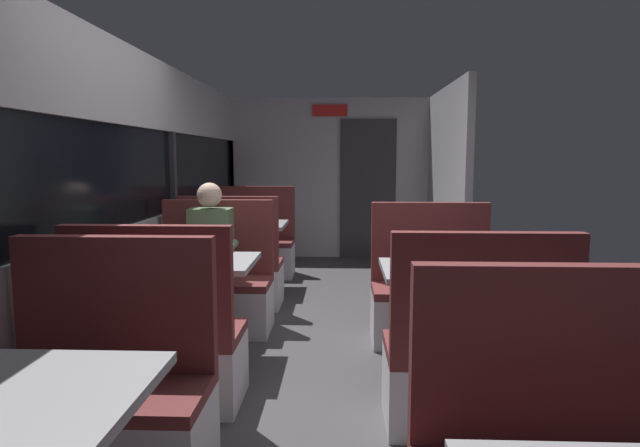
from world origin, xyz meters
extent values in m
cube|color=#423F44|center=(0.00, 0.00, -0.01)|extent=(3.30, 9.20, 0.02)
cube|color=#B2B2B7|center=(-1.45, 0.00, 0.47)|extent=(0.08, 8.40, 0.95)
cube|color=#B2B2B7|center=(-1.45, 0.00, 2.00)|extent=(0.08, 8.40, 0.60)
cube|color=black|center=(-1.46, 0.00, 1.32)|extent=(0.03, 8.40, 0.75)
cube|color=#2D2D30|center=(-1.43, 1.40, 1.32)|extent=(0.06, 0.08, 0.75)
cube|color=#2D2D30|center=(-1.43, 4.20, 1.32)|extent=(0.06, 0.08, 0.75)
cube|color=#B2B2B7|center=(0.00, 4.20, 1.15)|extent=(2.90, 0.08, 2.30)
cube|color=#333338|center=(0.55, 4.15, 1.00)|extent=(0.80, 0.04, 2.00)
cube|color=red|center=(0.00, 4.14, 2.12)|extent=(0.50, 0.03, 0.16)
cube|color=#B2B2B7|center=(1.45, 3.00, 1.15)|extent=(0.08, 2.40, 2.30)
cube|color=#99999E|center=(-0.89, -2.09, 0.72)|extent=(0.90, 0.70, 0.04)
cube|color=silver|center=(-0.89, -1.43, 0.20)|extent=(0.95, 0.50, 0.39)
cube|color=brown|center=(-0.89, -1.43, 0.42)|extent=(0.95, 0.50, 0.06)
cube|color=brown|center=(-0.89, -1.22, 0.78)|extent=(0.95, 0.08, 0.65)
cylinder|color=#9E9EA3|center=(-0.89, 0.05, 0.35)|extent=(0.10, 0.10, 0.70)
cube|color=#99999E|center=(-0.89, 0.05, 0.72)|extent=(0.90, 0.70, 0.04)
cube|color=silver|center=(-0.89, -0.61, 0.20)|extent=(0.95, 0.50, 0.39)
cube|color=brown|center=(-0.89, -0.61, 0.42)|extent=(0.95, 0.50, 0.06)
cube|color=brown|center=(-0.89, -0.82, 0.78)|extent=(0.95, 0.08, 0.65)
cube|color=silver|center=(-0.89, 0.71, 0.20)|extent=(0.95, 0.50, 0.39)
cube|color=brown|center=(-0.89, 0.71, 0.42)|extent=(0.95, 0.50, 0.06)
cube|color=brown|center=(-0.89, 0.92, 0.78)|extent=(0.95, 0.08, 0.65)
cylinder|color=#9E9EA3|center=(-0.89, 2.20, 0.35)|extent=(0.10, 0.10, 0.70)
cube|color=#99999E|center=(-0.89, 2.20, 0.72)|extent=(0.90, 0.70, 0.04)
cube|color=silver|center=(-0.89, 1.54, 0.20)|extent=(0.95, 0.50, 0.39)
cube|color=brown|center=(-0.89, 1.54, 0.42)|extent=(0.95, 0.50, 0.06)
cube|color=brown|center=(-0.89, 1.33, 0.78)|extent=(0.95, 0.08, 0.65)
cube|color=silver|center=(-0.89, 2.86, 0.20)|extent=(0.95, 0.50, 0.39)
cube|color=brown|center=(-0.89, 2.86, 0.42)|extent=(0.95, 0.50, 0.06)
cube|color=brown|center=(-0.89, 3.07, 0.78)|extent=(0.95, 0.08, 0.65)
cube|color=brown|center=(0.89, -1.82, 0.78)|extent=(0.95, 0.08, 0.65)
cylinder|color=#9E9EA3|center=(0.89, -0.15, 0.35)|extent=(0.10, 0.10, 0.70)
cube|color=#99999E|center=(0.89, -0.15, 0.72)|extent=(0.90, 0.70, 0.04)
cube|color=silver|center=(0.89, -0.81, 0.20)|extent=(0.95, 0.50, 0.39)
cube|color=brown|center=(0.89, -0.81, 0.42)|extent=(0.95, 0.50, 0.06)
cube|color=brown|center=(0.89, -1.02, 0.78)|extent=(0.95, 0.08, 0.65)
cube|color=silver|center=(0.89, 0.51, 0.20)|extent=(0.95, 0.50, 0.39)
cube|color=brown|center=(0.89, 0.51, 0.42)|extent=(0.95, 0.50, 0.06)
cube|color=brown|center=(0.89, 0.72, 0.78)|extent=(0.95, 0.08, 0.65)
cube|color=#26262D|center=(-0.89, 0.71, 0.23)|extent=(0.30, 0.36, 0.45)
cube|color=#59724C|center=(-0.89, 0.66, 0.75)|extent=(0.34, 0.22, 0.60)
sphere|color=beige|center=(-0.89, 0.64, 1.16)|extent=(0.20, 0.20, 0.20)
cylinder|color=#59724C|center=(-1.09, 0.48, 0.77)|extent=(0.07, 0.28, 0.07)
cylinder|color=#59724C|center=(-0.69, 0.48, 0.77)|extent=(0.07, 0.28, 0.07)
camera|label=1|loc=(0.17, -3.67, 1.47)|focal=30.35mm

